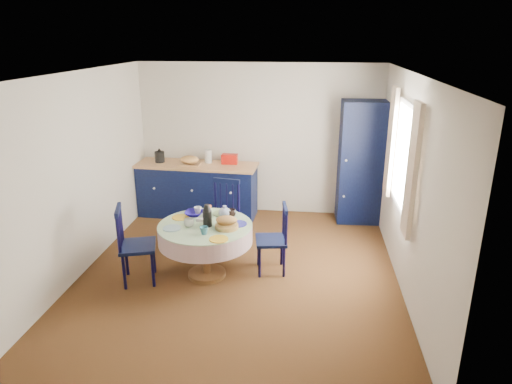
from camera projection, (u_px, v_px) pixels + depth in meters
The scene contains 17 objects.
floor at pixel (239, 272), 5.89m from camera, with size 4.50×4.50×0.00m, color black.
ceiling at pixel (237, 73), 5.07m from camera, with size 4.50×4.50×0.00m, color white.
wall_back at pixel (259, 140), 7.59m from camera, with size 4.00×0.02×2.50m, color beige.
wall_left at pixel (80, 175), 5.71m from camera, with size 0.02×4.50×2.50m, color beige.
wall_right at pixel (409, 187), 5.25m from camera, with size 0.02×4.50×2.50m, color beige.
window at pixel (403, 157), 5.45m from camera, with size 0.10×1.74×1.45m.
kitchen_counter at pixel (197, 189), 7.63m from camera, with size 2.04×0.74×1.14m.
pantry_cabinet at pixel (361, 163), 7.26m from camera, with size 0.71×0.52×1.96m.
dining_table at pixel (206, 233), 5.63m from camera, with size 1.16×1.16×0.98m.
chair_left at pixel (134, 244), 5.53m from camera, with size 0.53×0.55×0.99m.
chair_far at pixel (223, 214), 6.46m from camera, with size 0.50×0.49×0.98m.
chair_right at pixel (274, 239), 5.79m from camera, with size 0.44×0.46×0.90m.
mug_a at pixel (189, 223), 5.53m from camera, with size 0.12×0.12×0.10m, color silver.
mug_b at pixel (204, 231), 5.31m from camera, with size 0.10×0.10×0.10m, color #31697A.
mug_c at pixel (231, 213), 5.82m from camera, with size 0.13×0.13×0.10m, color black.
mug_d at pixel (198, 210), 5.92m from camera, with size 0.10×0.10×0.09m, color silver.
cobalt_bowl at pixel (194, 213), 5.87m from camera, with size 0.24×0.24×0.06m, color navy.
Camera 1 is at (0.84, -5.16, 2.91)m, focal length 32.00 mm.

